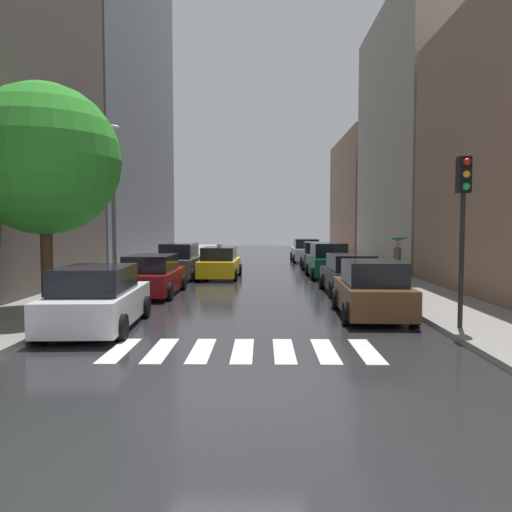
{
  "coord_description": "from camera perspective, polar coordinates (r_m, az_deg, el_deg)",
  "views": [
    {
      "loc": [
        0.43,
        -7.98,
        2.74
      ],
      "look_at": [
        0.06,
        20.54,
        0.99
      ],
      "focal_mm": 35.14,
      "sensor_mm": 36.0,
      "label": 1
    }
  ],
  "objects": [
    {
      "name": "building_right_mid",
      "position": [
        35.01,
        18.77,
        12.47
      ],
      "size": [
        6.0,
        14.73,
        16.62
      ],
      "primitive_type": "cube",
      "color": "#9E9384",
      "rests_on": "ground"
    },
    {
      "name": "ground_plane",
      "position": [
        32.11,
        -0.03,
        -1.43
      ],
      "size": [
        28.0,
        72.0,
        0.04
      ],
      "primitive_type": "cube",
      "color": "#242426"
    },
    {
      "name": "parked_car_left_third",
      "position": [
        26.12,
        -8.63,
        -0.7
      ],
      "size": [
        2.12,
        4.74,
        1.82
      ],
      "rotation": [
        0.0,
        0.0,
        1.54
      ],
      "color": "#474C51",
      "rests_on": "ground"
    },
    {
      "name": "parked_car_right_second",
      "position": [
        20.57,
        10.63,
        -2.13
      ],
      "size": [
        2.12,
        4.33,
        1.58
      ],
      "rotation": [
        0.0,
        0.0,
        1.59
      ],
      "color": "black",
      "rests_on": "ground"
    },
    {
      "name": "parked_car_right_nearest",
      "position": [
        15.41,
        13.09,
        -3.87
      ],
      "size": [
        2.17,
        4.15,
        1.69
      ],
      "rotation": [
        0.0,
        0.0,
        1.54
      ],
      "color": "brown",
      "rests_on": "ground"
    },
    {
      "name": "parked_car_right_fifth",
      "position": [
        38.29,
        5.67,
        0.59
      ],
      "size": [
        2.15,
        4.8,
        1.72
      ],
      "rotation": [
        0.0,
        0.0,
        1.57
      ],
      "color": "silver",
      "rests_on": "ground"
    },
    {
      "name": "building_right_far",
      "position": [
        49.97,
        13.04,
        6.65
      ],
      "size": [
        6.0,
        15.38,
        11.12
      ],
      "primitive_type": "cube",
      "color": "#8C6B56",
      "rests_on": "ground"
    },
    {
      "name": "parked_car_left_second",
      "position": [
        20.14,
        -11.73,
        -2.24
      ],
      "size": [
        2.15,
        4.61,
        1.59
      ],
      "rotation": [
        0.0,
        0.0,
        1.56
      ],
      "color": "maroon",
      "rests_on": "ground"
    },
    {
      "name": "taxi_midroad",
      "position": [
        26.06,
        -4.16,
        -0.86
      ],
      "size": [
        2.17,
        4.5,
        1.81
      ],
      "rotation": [
        0.0,
        0.0,
        1.54
      ],
      "color": "yellow",
      "rests_on": "ground"
    },
    {
      "name": "parked_car_right_third",
      "position": [
        26.53,
        8.19,
        -0.63
      ],
      "size": [
        2.16,
        4.07,
        1.83
      ],
      "rotation": [
        0.0,
        0.0,
        1.59
      ],
      "color": "#0C4C2D",
      "rests_on": "ground"
    },
    {
      "name": "pedestrian_foreground",
      "position": [
        24.89,
        15.79,
        0.82
      ],
      "size": [
        1.04,
        1.04,
        2.02
      ],
      "rotation": [
        0.0,
        0.0,
        1.39
      ],
      "color": "gray",
      "rests_on": "sidewalk_right"
    },
    {
      "name": "building_left_mid",
      "position": [
        40.26,
        -16.47,
        16.53
      ],
      "size": [
        6.0,
        20.58,
        23.83
      ],
      "primitive_type": "cube",
      "color": "slate",
      "rests_on": "ground"
    },
    {
      "name": "traffic_light_right_corner",
      "position": [
        13.59,
        22.53,
        5.54
      ],
      "size": [
        0.3,
        0.42,
        4.3
      ],
      "color": "black",
      "rests_on": "sidewalk_right"
    },
    {
      "name": "lamp_post_left",
      "position": [
        20.98,
        -15.93,
        6.74
      ],
      "size": [
        0.6,
        0.28,
        6.59
      ],
      "color": "#595B60",
      "rests_on": "sidewalk_left"
    },
    {
      "name": "crosswalk_stripes",
      "position": [
        11.13,
        -1.51,
        -10.72
      ],
      "size": [
        5.85,
        2.2,
        0.01
      ],
      "color": "silver",
      "rests_on": "ground"
    },
    {
      "name": "sidewalk_left",
      "position": [
        32.84,
        -11.44,
        -1.22
      ],
      "size": [
        3.0,
        72.0,
        0.15
      ],
      "primitive_type": "cube",
      "color": "gray",
      "rests_on": "ground"
    },
    {
      "name": "street_tree_left",
      "position": [
        16.63,
        -22.96,
        10.04
      ],
      "size": [
        4.54,
        4.54,
        6.85
      ],
      "color": "#513823",
      "rests_on": "sidewalk_left"
    },
    {
      "name": "parked_car_left_nearest",
      "position": [
        13.97,
        -17.63,
        -4.72
      ],
      "size": [
        2.33,
        4.63,
        1.67
      ],
      "rotation": [
        0.0,
        0.0,
        1.62
      ],
      "color": "silver",
      "rests_on": "ground"
    },
    {
      "name": "parked_car_right_fourth",
      "position": [
        32.4,
        6.97,
        0.01
      ],
      "size": [
        2.22,
        4.51,
        1.67
      ],
      "rotation": [
        0.0,
        0.0,
        1.53
      ],
      "color": "#474C51",
      "rests_on": "ground"
    },
    {
      "name": "sidewalk_right",
      "position": [
        32.66,
        11.45,
        -1.25
      ],
      "size": [
        3.0,
        72.0,
        0.15
      ],
      "primitive_type": "cube",
      "color": "gray",
      "rests_on": "ground"
    }
  ]
}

